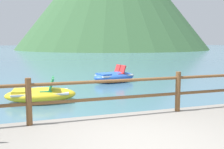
{
  "coord_description": "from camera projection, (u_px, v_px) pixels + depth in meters",
  "views": [
    {
      "loc": [
        -1.81,
        -3.94,
        2.07
      ],
      "look_at": [
        1.21,
        5.0,
        0.9
      ],
      "focal_mm": 43.25,
      "sensor_mm": 36.0,
      "label": 1
    }
  ],
  "objects": [
    {
      "name": "dock_railing",
      "position": [
        110.0,
        92.0,
        5.87
      ],
      "size": [
        23.92,
        0.12,
        0.95
      ],
      "color": "brown",
      "rests_on": "promenade_dock"
    },
    {
      "name": "pedal_boat_5",
      "position": [
        114.0,
        77.0,
        13.74
      ],
      "size": [
        2.47,
        1.6,
        0.86
      ],
      "color": "blue",
      "rests_on": "ground"
    },
    {
      "name": "ground_plane",
      "position": [
        33.0,
        55.0,
        42.14
      ],
      "size": [
        200.0,
        200.0,
        0.0
      ],
      "primitive_type": "plane",
      "color": "#477084"
    },
    {
      "name": "pedal_boat_4",
      "position": [
        40.0,
        94.0,
        9.18
      ],
      "size": [
        2.48,
        1.44,
        0.84
      ],
      "color": "yellow",
      "rests_on": "ground"
    }
  ]
}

